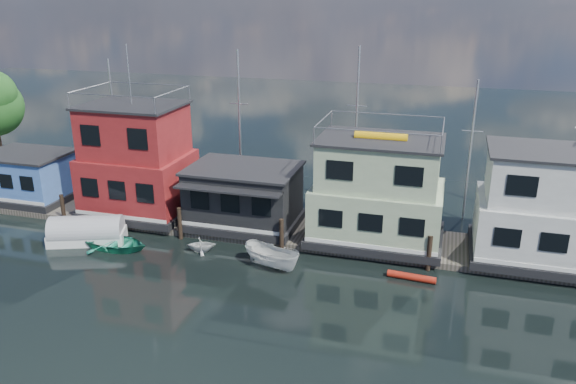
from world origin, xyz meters
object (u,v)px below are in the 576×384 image
(dinghy_teal, at_px, (117,243))
(tarp_runabout, at_px, (87,232))
(houseboat_red, at_px, (137,163))
(houseboat_green, at_px, (378,193))
(dinghy_white, at_px, (201,244))
(motorboat, at_px, (272,257))
(houseboat_white, at_px, (550,209))
(red_kayak, at_px, (412,277))
(houseboat_blue, at_px, (29,176))
(houseboat_dark, at_px, (244,196))

(dinghy_teal, xyz_separation_m, tarp_runabout, (-2.47, 0.38, 0.31))
(houseboat_red, relative_size, houseboat_green, 1.41)
(houseboat_red, relative_size, dinghy_white, 6.44)
(houseboat_green, xyz_separation_m, motorboat, (-5.36, -5.17, -2.80))
(houseboat_white, height_order, tarp_runabout, houseboat_white)
(houseboat_green, bearing_deg, houseboat_white, -0.00)
(dinghy_teal, height_order, red_kayak, dinghy_teal)
(houseboat_red, xyz_separation_m, houseboat_white, (27.00, 0.00, -0.57))
(houseboat_blue, height_order, motorboat, houseboat_blue)
(houseboat_dark, height_order, red_kayak, houseboat_dark)
(dinghy_white, bearing_deg, houseboat_red, 38.07)
(houseboat_dark, relative_size, motorboat, 1.90)
(houseboat_green, height_order, motorboat, houseboat_green)
(tarp_runabout, xyz_separation_m, red_kayak, (20.76, 0.73, -0.52))
(houseboat_dark, distance_m, tarp_runabout, 10.51)
(motorboat, bearing_deg, houseboat_blue, 96.93)
(houseboat_red, xyz_separation_m, motorboat, (11.64, -5.17, -3.35))
(houseboat_dark, height_order, tarp_runabout, houseboat_dark)
(houseboat_red, bearing_deg, red_kayak, -12.28)
(houseboat_white, bearing_deg, dinghy_teal, -168.12)
(houseboat_dark, bearing_deg, motorboat, -54.75)
(houseboat_dark, xyz_separation_m, dinghy_white, (-1.37, -4.17, -1.93))
(houseboat_white, bearing_deg, houseboat_dark, -179.94)
(houseboat_red, xyz_separation_m, dinghy_teal, (1.38, -5.39, -3.69))
(red_kayak, bearing_deg, houseboat_red, 172.36)
(dinghy_teal, bearing_deg, houseboat_red, 14.39)
(tarp_runabout, bearing_deg, red_kayak, -18.77)
(houseboat_red, bearing_deg, houseboat_blue, -180.00)
(houseboat_dark, bearing_deg, houseboat_white, 0.06)
(houseboat_red, height_order, dinghy_white, houseboat_red)
(houseboat_white, xyz_separation_m, tarp_runabout, (-28.09, -5.01, -2.81))
(dinghy_white, bearing_deg, houseboat_blue, 55.79)
(tarp_runabout, bearing_deg, dinghy_white, -14.65)
(houseboat_blue, relative_size, dinghy_white, 3.48)
(houseboat_blue, relative_size, tarp_runabout, 1.25)
(houseboat_red, height_order, houseboat_white, houseboat_red)
(houseboat_dark, bearing_deg, houseboat_blue, 179.94)
(houseboat_white, bearing_deg, motorboat, -161.38)
(houseboat_red, bearing_deg, tarp_runabout, -102.21)
(dinghy_teal, bearing_deg, motorboat, -88.76)
(houseboat_dark, height_order, dinghy_white, houseboat_dark)
(houseboat_red, height_order, dinghy_teal, houseboat_red)
(houseboat_blue, relative_size, houseboat_red, 0.54)
(houseboat_blue, bearing_deg, houseboat_green, 0.00)
(houseboat_blue, relative_size, red_kayak, 2.34)
(dinghy_white, height_order, red_kayak, dinghy_white)
(houseboat_blue, height_order, houseboat_dark, houseboat_dark)
(dinghy_teal, distance_m, dinghy_white, 5.39)
(dinghy_teal, distance_m, tarp_runabout, 2.51)
(houseboat_blue, distance_m, houseboat_dark, 17.50)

